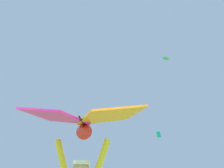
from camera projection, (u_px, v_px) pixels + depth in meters
name	position (u px, v px, depth m)	size (l,w,h in m)	color
held_stunt_kite	(83.00, 119.00, 3.45)	(1.83, 1.18, 0.41)	black
distant_kite_green_low_right	(166.00, 58.00, 33.53)	(0.98, 1.00, 0.36)	green
distant_kite_teal_high_left	(159.00, 134.00, 26.25)	(0.58, 0.63, 0.83)	#19B2AD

